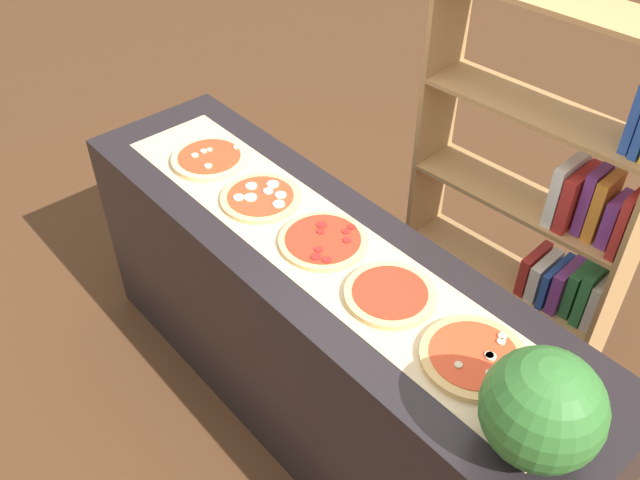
% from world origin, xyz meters
% --- Properties ---
extents(ground_plane, '(12.00, 12.00, 0.00)m').
position_xyz_m(ground_plane, '(0.00, 0.00, 0.00)').
color(ground_plane, '#4C2D19').
extents(counter, '(2.18, 0.58, 0.89)m').
position_xyz_m(counter, '(0.00, 0.00, 0.45)').
color(counter, black).
rests_on(counter, ground_plane).
extents(parchment_paper, '(1.89, 0.35, 0.00)m').
position_xyz_m(parchment_paper, '(0.00, 0.00, 0.89)').
color(parchment_paper, tan).
rests_on(parchment_paper, counter).
extents(pizza_mushroom_0, '(0.29, 0.29, 0.03)m').
position_xyz_m(pizza_mushroom_0, '(-0.64, 0.00, 0.90)').
color(pizza_mushroom_0, '#E5C17F').
rests_on(pizza_mushroom_0, parchment_paper).
extents(pizza_mozzarella_1, '(0.29, 0.29, 0.02)m').
position_xyz_m(pizza_mozzarella_1, '(-0.32, -0.00, 0.90)').
color(pizza_mozzarella_1, '#DBB26B').
rests_on(pizza_mozzarella_1, parchment_paper).
extents(pizza_pepperoni_2, '(0.29, 0.29, 0.02)m').
position_xyz_m(pizza_pepperoni_2, '(0.00, 0.01, 0.90)').
color(pizza_pepperoni_2, '#DBB26B').
rests_on(pizza_pepperoni_2, parchment_paper).
extents(pizza_plain_3, '(0.28, 0.28, 0.02)m').
position_xyz_m(pizza_plain_3, '(0.32, -0.00, 0.90)').
color(pizza_plain_3, '#DBB26B').
rests_on(pizza_plain_3, parchment_paper).
extents(pizza_mushroom_4, '(0.30, 0.30, 0.03)m').
position_xyz_m(pizza_mushroom_4, '(0.64, 0.00, 0.90)').
color(pizza_mushroom_4, tan).
rests_on(pizza_mushroom_4, parchment_paper).
extents(watermelon, '(0.30, 0.30, 0.30)m').
position_xyz_m(watermelon, '(0.90, -0.10, 1.04)').
color(watermelon, '#2D6628').
rests_on(watermelon, counter).
extents(bookshelf, '(0.91, 0.29, 1.55)m').
position_xyz_m(bookshelf, '(0.34, 0.85, 0.74)').
color(bookshelf, '#A87A47').
rests_on(bookshelf, ground_plane).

